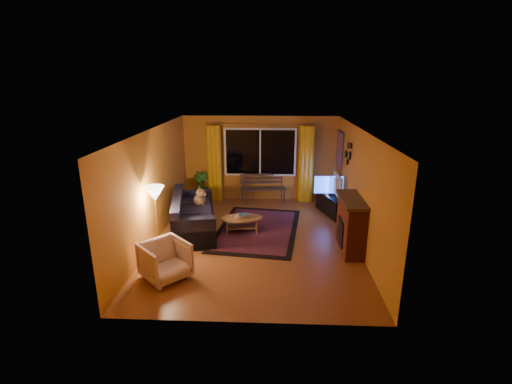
{
  "coord_description": "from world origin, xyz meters",
  "views": [
    {
      "loc": [
        0.37,
        -7.76,
        3.55
      ],
      "look_at": [
        0.0,
        0.3,
        1.05
      ],
      "focal_mm": 26.0,
      "sensor_mm": 36.0,
      "label": 1
    }
  ],
  "objects_px": {
    "floor_lamp": "(157,221)",
    "coffee_table": "(242,224)",
    "bench": "(263,195)",
    "armchair": "(165,259)",
    "tv_console": "(332,205)",
    "sofa": "(194,214)"
  },
  "relations": [
    {
      "from": "bench",
      "to": "sofa",
      "type": "relative_size",
      "value": 0.6
    },
    {
      "from": "sofa",
      "to": "armchair",
      "type": "xyz_separation_m",
      "value": [
        -0.08,
        -2.19,
        -0.06
      ]
    },
    {
      "from": "tv_console",
      "to": "bench",
      "type": "bearing_deg",
      "value": 135.69
    },
    {
      "from": "bench",
      "to": "floor_lamp",
      "type": "bearing_deg",
      "value": -132.74
    },
    {
      "from": "floor_lamp",
      "to": "coffee_table",
      "type": "xyz_separation_m",
      "value": [
        1.65,
        1.2,
        -0.55
      ]
    },
    {
      "from": "tv_console",
      "to": "sofa",
      "type": "bearing_deg",
      "value": -176.06
    },
    {
      "from": "bench",
      "to": "coffee_table",
      "type": "bearing_deg",
      "value": -113.01
    },
    {
      "from": "armchair",
      "to": "coffee_table",
      "type": "distance_m",
      "value": 2.54
    },
    {
      "from": "armchair",
      "to": "coffee_table",
      "type": "bearing_deg",
      "value": 16.41
    },
    {
      "from": "floor_lamp",
      "to": "coffee_table",
      "type": "bearing_deg",
      "value": 36.04
    },
    {
      "from": "coffee_table",
      "to": "tv_console",
      "type": "relative_size",
      "value": 0.8
    },
    {
      "from": "armchair",
      "to": "coffee_table",
      "type": "height_order",
      "value": "armchair"
    },
    {
      "from": "armchair",
      "to": "tv_console",
      "type": "xyz_separation_m",
      "value": [
        3.56,
        3.56,
        -0.13
      ]
    },
    {
      "from": "bench",
      "to": "sofa",
      "type": "distance_m",
      "value": 2.83
    },
    {
      "from": "bench",
      "to": "armchair",
      "type": "bearing_deg",
      "value": -121.95
    },
    {
      "from": "bench",
      "to": "coffee_table",
      "type": "height_order",
      "value": "bench"
    },
    {
      "from": "armchair",
      "to": "tv_console",
      "type": "relative_size",
      "value": 0.63
    },
    {
      "from": "sofa",
      "to": "armchair",
      "type": "relative_size",
      "value": 2.82
    },
    {
      "from": "armchair",
      "to": "bench",
      "type": "bearing_deg",
      "value": 24.68
    },
    {
      "from": "bench",
      "to": "sofa",
      "type": "height_order",
      "value": "sofa"
    },
    {
      "from": "sofa",
      "to": "tv_console",
      "type": "relative_size",
      "value": 1.77
    },
    {
      "from": "bench",
      "to": "coffee_table",
      "type": "xyz_separation_m",
      "value": [
        -0.46,
        -2.3,
        -0.02
      ]
    }
  ]
}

